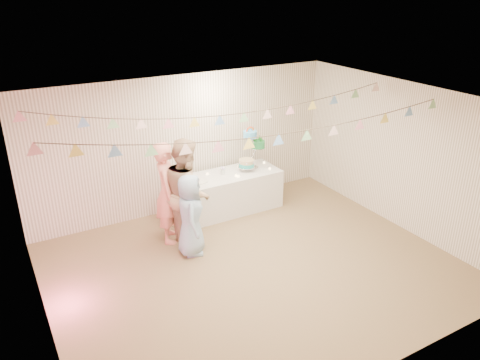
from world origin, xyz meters
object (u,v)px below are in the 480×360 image
table (228,192)px  cake_stand (252,149)px  person_adult_a (168,192)px  person_adult_b (187,192)px  person_child (190,215)px

table → cake_stand: cake_stand is taller
person_adult_a → cake_stand: bearing=-51.9°
cake_stand → person_adult_b: 1.88m
table → person_child: bearing=-139.8°
table → person_adult_a: (-1.40, -0.48, 0.50)m
person_adult_a → person_child: person_adult_a is taller
person_adult_a → person_child: bearing=-143.7°
table → person_adult_a: size_ratio=1.14×
cake_stand → person_child: 2.18m
table → person_adult_b: (-1.16, -0.71, 0.55)m
cake_stand → person_adult_a: (-1.95, -0.53, -0.27)m
table → cake_stand: size_ratio=2.53×
person_adult_a → table: bearing=-48.2°
cake_stand → table: bearing=-174.8°
person_child → person_adult_b: bearing=3.5°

